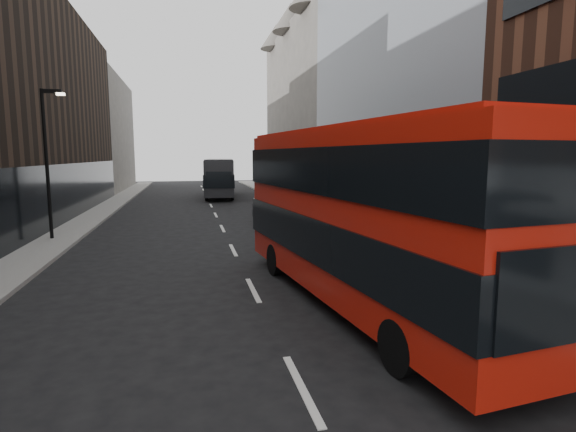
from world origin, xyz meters
TOP-DOWN VIEW (x-y plane):
  - sidewalk_right at (7.50, 25.00)m, footprint 3.00×80.00m
  - sidewalk_left at (-8.00, 25.00)m, footprint 2.00×80.00m
  - building_modern_block at (11.47, 21.00)m, footprint 5.03×22.00m
  - building_victorian at (11.38, 44.00)m, footprint 6.50×24.00m
  - building_left_mid at (-11.50, 30.00)m, footprint 5.00×24.00m
  - building_left_far at (-11.50, 52.00)m, footprint 5.00×20.00m
  - street_lamp at (-8.22, 18.00)m, footprint 1.06×0.22m
  - red_bus at (2.65, 6.00)m, footprint 4.18×12.15m
  - grey_bus at (1.34, 39.96)m, footprint 3.74×11.80m
  - car_a at (3.28, 13.37)m, footprint 1.85×4.41m
  - car_b at (2.97, 20.59)m, footprint 1.80×4.71m
  - car_c at (3.99, 24.85)m, footprint 2.65×5.22m

SIDE VIEW (x-z plane):
  - sidewalk_right at x=7.50m, z-range 0.00..0.15m
  - sidewalk_left at x=-8.00m, z-range 0.00..0.15m
  - car_c at x=3.99m, z-range 0.00..1.45m
  - car_a at x=3.28m, z-range 0.00..1.49m
  - car_b at x=2.97m, z-range 0.00..1.53m
  - grey_bus at x=1.34m, z-range 0.13..3.89m
  - red_bus at x=2.65m, z-range 0.27..5.09m
  - street_lamp at x=-8.22m, z-range 0.68..7.68m
  - building_left_far at x=-11.50m, z-range 0.00..13.00m
  - building_left_mid at x=-11.50m, z-range 0.00..14.00m
  - building_victorian at x=11.38m, z-range -0.84..20.16m
  - building_modern_block at x=11.47m, z-range -0.10..19.90m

